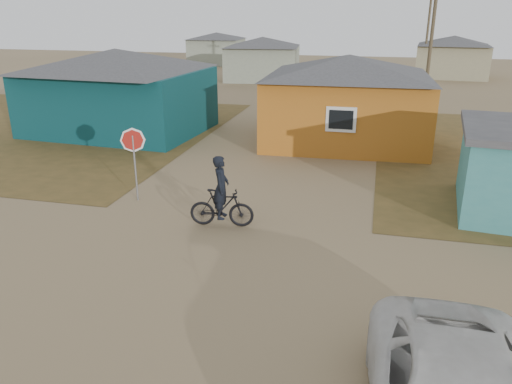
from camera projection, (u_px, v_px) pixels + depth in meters
ground at (179, 291)px, 10.80m from camera, size 120.00×120.00×0.00m
grass_nw at (21, 127)px, 25.77m from camera, size 20.00×18.00×0.00m
house_teal at (118, 90)px, 24.30m from camera, size 8.93×7.08×4.00m
house_yellow at (347, 98)px, 22.32m from camera, size 7.72×6.76×3.90m
house_pale_west at (263, 58)px, 42.51m from camera, size 7.04×6.15×3.60m
house_beige_east at (452, 56)px, 44.43m from camera, size 6.95×6.05×3.60m
house_pale_north at (217, 48)px, 55.28m from camera, size 6.28×5.81×3.40m
utility_pole_near at (431, 40)px, 28.00m from camera, size 1.40×0.20×8.00m
utility_pole_far at (428, 30)px, 42.38m from camera, size 1.40×0.20×8.00m
stop_sign at (133, 147)px, 15.36m from camera, size 0.77×0.06×2.35m
cyclist at (221, 201)px, 13.81m from camera, size 1.85×0.73×2.04m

